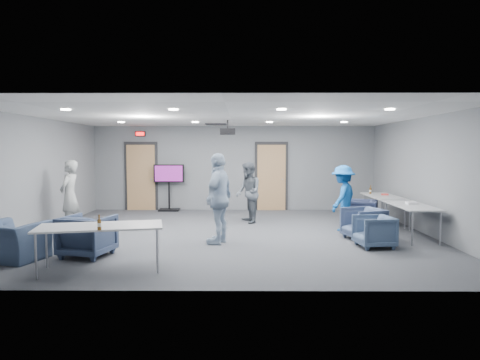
{
  "coord_description": "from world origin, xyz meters",
  "views": [
    {
      "loc": [
        0.3,
        -9.77,
        1.94
      ],
      "look_at": [
        0.22,
        0.72,
        1.2
      ],
      "focal_mm": 32.0,
      "sensor_mm": 36.0,
      "label": 1
    }
  ],
  "objects_px": {
    "person_a": "(70,195)",
    "chair_right_c": "(374,231)",
    "chair_right_a": "(362,213)",
    "table_right_b": "(411,207)",
    "person_d": "(343,198)",
    "chair_front_b": "(11,241)",
    "table_right_a": "(383,197)",
    "table_front_left": "(100,228)",
    "chair_front_a": "(87,236)",
    "projector": "(228,132)",
    "tv_stand": "(169,185)",
    "person_b": "(248,192)",
    "bottle_front": "(99,224)",
    "chair_right_b": "(363,224)",
    "bottle_right": "(370,191)",
    "person_c": "(219,198)"
  },
  "relations": [
    {
      "from": "person_a",
      "to": "chair_right_b",
      "type": "distance_m",
      "value": 6.85
    },
    {
      "from": "person_a",
      "to": "table_front_left",
      "type": "height_order",
      "value": "person_a"
    },
    {
      "from": "chair_front_a",
      "to": "tv_stand",
      "type": "relative_size",
      "value": 0.57
    },
    {
      "from": "table_front_left",
      "to": "bottle_front",
      "type": "height_order",
      "value": "bottle_front"
    },
    {
      "from": "person_a",
      "to": "chair_right_c",
      "type": "distance_m",
      "value": 7.0
    },
    {
      "from": "person_a",
      "to": "table_right_a",
      "type": "relative_size",
      "value": 0.97
    },
    {
      "from": "person_b",
      "to": "person_a",
      "type": "bearing_deg",
      "value": -90.33
    },
    {
      "from": "chair_right_a",
      "to": "chair_front_b",
      "type": "xyz_separation_m",
      "value": [
        -7.1,
        -3.47,
        -0.0
      ]
    },
    {
      "from": "chair_front_b",
      "to": "bottle_front",
      "type": "xyz_separation_m",
      "value": [
        1.9,
        -1.0,
        0.48
      ]
    },
    {
      "from": "chair_right_c",
      "to": "bottle_front",
      "type": "height_order",
      "value": "bottle_front"
    },
    {
      "from": "person_b",
      "to": "bottle_right",
      "type": "distance_m",
      "value": 3.42
    },
    {
      "from": "person_c",
      "to": "chair_right_c",
      "type": "bearing_deg",
      "value": 103.03
    },
    {
      "from": "person_a",
      "to": "table_right_a",
      "type": "distance_m",
      "value": 7.95
    },
    {
      "from": "table_right_b",
      "to": "bottle_right",
      "type": "relative_size",
      "value": 7.49
    },
    {
      "from": "chair_front_b",
      "to": "projector",
      "type": "bearing_deg",
      "value": -120.77
    },
    {
      "from": "bottle_front",
      "to": "table_right_a",
      "type": "bearing_deg",
      "value": 39.78
    },
    {
      "from": "person_a",
      "to": "tv_stand",
      "type": "relative_size",
      "value": 1.15
    },
    {
      "from": "person_d",
      "to": "table_front_left",
      "type": "xyz_separation_m",
      "value": [
        -4.7,
        -3.48,
        -0.1
      ]
    },
    {
      "from": "table_right_a",
      "to": "projector",
      "type": "distance_m",
      "value": 4.47
    },
    {
      "from": "person_b",
      "to": "person_c",
      "type": "xyz_separation_m",
      "value": [
        -0.63,
        -2.48,
        0.12
      ]
    },
    {
      "from": "table_right_a",
      "to": "person_c",
      "type": "bearing_deg",
      "value": 120.51
    },
    {
      "from": "table_front_left",
      "to": "tv_stand",
      "type": "bearing_deg",
      "value": 78.6
    },
    {
      "from": "table_front_left",
      "to": "bottle_right",
      "type": "xyz_separation_m",
      "value": [
        5.81,
        5.0,
        0.13
      ]
    },
    {
      "from": "chair_front_a",
      "to": "table_right_b",
      "type": "distance_m",
      "value": 6.77
    },
    {
      "from": "chair_right_a",
      "to": "table_right_a",
      "type": "distance_m",
      "value": 0.87
    },
    {
      "from": "person_b",
      "to": "table_right_a",
      "type": "xyz_separation_m",
      "value": [
        3.58,
        -0.0,
        -0.13
      ]
    },
    {
      "from": "chair_front_b",
      "to": "chair_front_a",
      "type": "bearing_deg",
      "value": -150.2
    },
    {
      "from": "person_c",
      "to": "bottle_right",
      "type": "distance_m",
      "value": 5.0
    },
    {
      "from": "person_d",
      "to": "chair_right_a",
      "type": "distance_m",
      "value": 0.96
    },
    {
      "from": "person_d",
      "to": "chair_right_c",
      "type": "distance_m",
      "value": 1.89
    },
    {
      "from": "chair_right_a",
      "to": "tv_stand",
      "type": "relative_size",
      "value": 0.51
    },
    {
      "from": "bottle_right",
      "to": "projector",
      "type": "bearing_deg",
      "value": -166.73
    },
    {
      "from": "person_b",
      "to": "projector",
      "type": "height_order",
      "value": "projector"
    },
    {
      "from": "table_right_a",
      "to": "table_front_left",
      "type": "bearing_deg",
      "value": 126.87
    },
    {
      "from": "person_d",
      "to": "bottle_front",
      "type": "distance_m",
      "value": 6.0
    },
    {
      "from": "table_right_b",
      "to": "chair_right_b",
      "type": "bearing_deg",
      "value": 99.25
    },
    {
      "from": "person_a",
      "to": "person_b",
      "type": "distance_m",
      "value": 4.43
    },
    {
      "from": "chair_right_b",
      "to": "chair_right_c",
      "type": "xyz_separation_m",
      "value": [
        0.0,
        -0.76,
        -0.03
      ]
    },
    {
      "from": "bottle_front",
      "to": "bottle_right",
      "type": "bearing_deg",
      "value": 43.48
    },
    {
      "from": "person_c",
      "to": "chair_front_b",
      "type": "bearing_deg",
      "value": -48.7
    },
    {
      "from": "person_c",
      "to": "chair_right_b",
      "type": "height_order",
      "value": "person_c"
    },
    {
      "from": "person_a",
      "to": "chair_front_b",
      "type": "height_order",
      "value": "person_a"
    },
    {
      "from": "chair_right_b",
      "to": "chair_right_a",
      "type": "bearing_deg",
      "value": 146.75
    },
    {
      "from": "chair_right_a",
      "to": "table_right_b",
      "type": "distance_m",
      "value": 1.66
    },
    {
      "from": "person_b",
      "to": "chair_front_a",
      "type": "height_order",
      "value": "person_b"
    },
    {
      "from": "chair_right_a",
      "to": "bottle_right",
      "type": "xyz_separation_m",
      "value": [
        0.49,
        0.92,
        0.48
      ]
    },
    {
      "from": "chair_front_b",
      "to": "table_right_a",
      "type": "bearing_deg",
      "value": -137.51
    },
    {
      "from": "chair_right_c",
      "to": "table_right_b",
      "type": "bearing_deg",
      "value": 123.31
    },
    {
      "from": "chair_right_c",
      "to": "chair_front_b",
      "type": "height_order",
      "value": "chair_front_b"
    },
    {
      "from": "person_a",
      "to": "bottle_right",
      "type": "height_order",
      "value": "person_a"
    }
  ]
}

